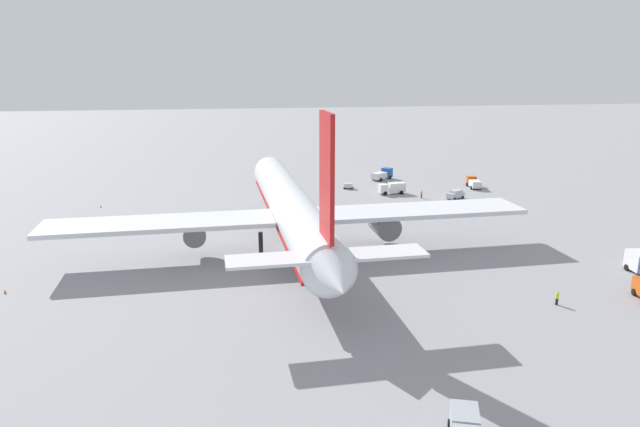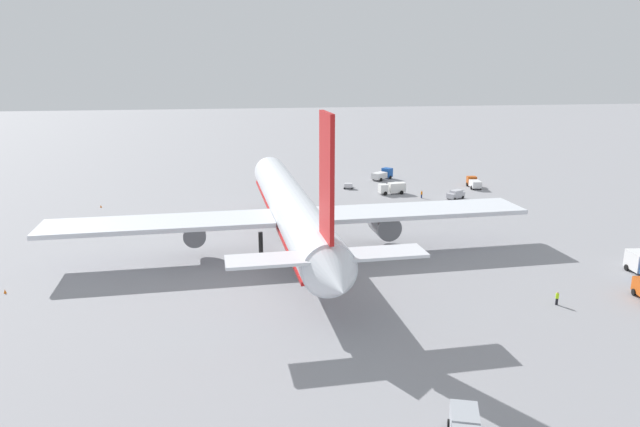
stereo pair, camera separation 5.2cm
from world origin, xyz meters
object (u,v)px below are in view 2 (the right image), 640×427
(ground_worker_2, at_px, (557,298))
(traffic_cone_2, at_px, (5,291))
(traffic_cone_1, at_px, (101,206))
(traffic_cone_0, at_px, (468,205))
(ground_worker_1, at_px, (422,194))
(service_truck_0, at_px, (474,183))
(service_truck_4, at_px, (383,174))
(airliner, at_px, (293,209))
(baggage_cart_0, at_px, (348,186))
(service_truck_2, at_px, (392,188))
(service_van, at_px, (456,194))

(ground_worker_2, bearing_deg, traffic_cone_2, 77.86)
(traffic_cone_1, bearing_deg, traffic_cone_0, -98.37)
(ground_worker_1, relative_size, ground_worker_2, 0.99)
(ground_worker_2, bearing_deg, service_truck_0, -15.38)
(service_truck_4, bearing_deg, ground_worker_2, -179.63)
(airliner, bearing_deg, service_truck_0, -50.27)
(service_truck_4, relative_size, baggage_cart_0, 2.16)
(service_truck_2, distance_m, traffic_cone_2, 83.32)
(service_truck_0, bearing_deg, service_van, 139.90)
(traffic_cone_0, distance_m, traffic_cone_2, 87.17)
(service_truck_4, distance_m, baggage_cart_0, 14.85)
(service_truck_2, xyz_separation_m, service_van, (-7.08, -12.57, -0.41))
(service_truck_2, height_order, ground_worker_2, service_truck_2)
(service_truck_2, xyz_separation_m, traffic_cone_0, (-14.01, -12.58, -1.16))
(ground_worker_1, height_order, traffic_cone_0, ground_worker_1)
(service_van, relative_size, traffic_cone_2, 8.46)
(service_truck_2, relative_size, baggage_cart_0, 2.11)
(service_truck_2, bearing_deg, airliner, 143.58)
(traffic_cone_0, relative_size, traffic_cone_2, 1.00)
(service_truck_4, height_order, service_van, service_truck_4)
(service_van, distance_m, traffic_cone_2, 90.20)
(baggage_cart_0, bearing_deg, traffic_cone_1, 100.10)
(service_truck_2, relative_size, service_van, 1.37)
(service_van, xyz_separation_m, baggage_cart_0, (14.18, 21.46, -0.30))
(airliner, relative_size, traffic_cone_0, 137.71)
(service_truck_4, bearing_deg, traffic_cone_1, 106.50)
(baggage_cart_0, bearing_deg, service_truck_0, -96.89)
(service_truck_0, relative_size, service_truck_4, 0.96)
(service_van, xyz_separation_m, traffic_cone_1, (4.35, 76.66, -0.76))
(service_truck_2, distance_m, service_van, 14.43)
(service_truck_0, xyz_separation_m, baggage_cart_0, (3.67, 30.32, -0.52))
(baggage_cart_0, distance_m, traffic_cone_0, 30.12)
(service_truck_2, bearing_deg, service_truck_4, -7.50)
(traffic_cone_0, xyz_separation_m, traffic_cone_2, (-35.41, 79.65, 0.00))
(traffic_cone_0, bearing_deg, ground_worker_2, 168.97)
(service_truck_4, relative_size, ground_worker_2, 3.73)
(baggage_cart_0, bearing_deg, service_truck_2, -128.62)
(service_truck_4, bearing_deg, airliner, 151.27)
(ground_worker_1, xyz_separation_m, traffic_cone_1, (2.41, 69.38, -0.60))
(service_truck_0, bearing_deg, baggage_cart_0, 83.11)
(service_truck_0, xyz_separation_m, traffic_cone_1, (-6.16, 85.51, -0.98))
(ground_worker_1, relative_size, traffic_cone_2, 3.12)
(traffic_cone_0, bearing_deg, baggage_cart_0, 45.49)
(service_truck_4, xyz_separation_m, ground_worker_2, (-81.37, -0.52, -0.46))
(baggage_cart_0, xyz_separation_m, traffic_cone_2, (-56.52, 58.18, -0.46))
(airliner, bearing_deg, ground_worker_2, -132.14)
(service_truck_2, bearing_deg, ground_worker_2, -177.56)
(service_truck_0, relative_size, traffic_cone_0, 11.36)
(service_truck_4, bearing_deg, traffic_cone_2, 133.75)
(airliner, bearing_deg, service_truck_4, -28.73)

